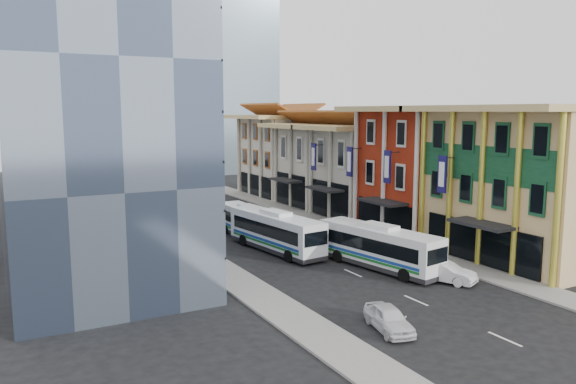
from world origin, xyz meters
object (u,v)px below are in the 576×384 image
bus_left_far (249,222)px  sedan_right (444,272)px  sedan_left (389,318)px  bus_left_near (276,231)px  bus_right (379,246)px  office_tower (81,71)px  shophouse_tan (518,187)px

bus_left_far → sedan_right: (6.43, -19.09, -0.88)m
bus_left_far → sedan_left: bearing=-96.7°
bus_left_near → bus_right: size_ratio=1.02×
office_tower → sedan_left: size_ratio=7.31×
shophouse_tan → sedan_right: shophouse_tan is taller
shophouse_tan → sedan_right: bearing=-168.9°
bus_left_far → shophouse_tan: bearing=-47.5°
bus_left_near → sedan_right: size_ratio=2.52×
bus_left_far → sedan_left: (-2.70, -24.32, -0.92)m
shophouse_tan → bus_left_near: shophouse_tan is taller
bus_left_far → bus_right: bus_right is taller
office_tower → bus_right: (19.52, -10.83, -13.25)m
bus_left_near → sedan_left: bearing=-105.3°
shophouse_tan → bus_left_near: (-16.00, 11.72, -4.20)m
bus_left_far → bus_right: 14.76m
office_tower → sedan_left: bearing=-59.8°
bus_right → shophouse_tan: bearing=-25.4°
office_tower → bus_left_near: bearing=-8.6°
office_tower → sedan_right: bearing=-36.5°
office_tower → bus_left_near: (15.00, -2.28, -13.20)m
sedan_left → bus_left_far: bearing=96.8°
shophouse_tan → sedan_left: (-18.70, -7.10, -5.30)m
bus_right → sedan_left: bus_right is taller
office_tower → bus_left_far: office_tower is taller
shophouse_tan → bus_left_near: 20.27m
sedan_right → sedan_left: bearing=-174.4°
bus_right → sedan_right: bearing=-79.1°
office_tower → bus_left_far: 20.36m
bus_left_far → sedan_right: 20.17m
bus_right → sedan_right: bus_right is taller
bus_left_near → bus_left_far: (0.00, 5.50, -0.18)m
bus_left_far → sedan_right: bus_left_far is taller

